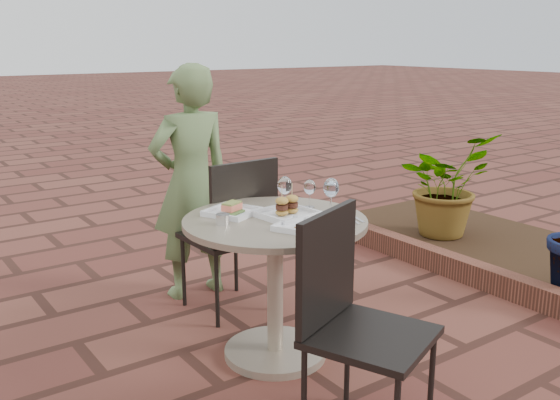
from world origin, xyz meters
TOP-DOWN VIEW (x-y plane):
  - ground at (0.00, 0.00)m, footprint 60.00×60.00m
  - cafe_table at (-0.04, 0.10)m, footprint 0.90×0.90m
  - chair_far at (0.07, 0.66)m, footprint 0.46×0.46m
  - chair_near at (-0.17, -0.60)m, footprint 0.57×0.57m
  - diner at (0.01, 1.08)m, footprint 0.54×0.37m
  - plate_salmon at (-0.17, 0.30)m, footprint 0.30×0.30m
  - plate_sliders at (0.03, 0.10)m, footprint 0.28×0.28m
  - plate_tuna at (-0.03, -0.10)m, footprint 0.29×0.29m
  - wine_glass_right at (0.24, 0.02)m, footprint 0.08×0.08m
  - wine_glass_mid at (0.10, 0.21)m, footprint 0.08×0.08m
  - wine_glass_far at (0.23, 0.18)m, footprint 0.06×0.06m
  - steel_ramekin at (-0.29, 0.17)m, footprint 0.08×0.08m
  - cutlery_set at (0.26, -0.11)m, footprint 0.16×0.23m
  - planter_curb at (1.60, 0.30)m, footprint 0.12×3.00m
  - mulch_bed at (2.30, 0.30)m, footprint 1.30×3.00m
  - potted_plant_a at (2.15, 0.89)m, footprint 0.77×0.68m

SIDE VIEW (x-z plane):
  - ground at x=0.00m, z-range 0.00..0.00m
  - mulch_bed at x=2.30m, z-range 0.00..0.06m
  - planter_curb at x=1.60m, z-range 0.00..0.15m
  - potted_plant_a at x=2.15m, z-range 0.06..0.88m
  - cafe_table at x=-0.04m, z-range 0.12..0.85m
  - chair_far at x=0.07m, z-range 0.08..1.01m
  - chair_near at x=-0.17m, z-range 0.08..1.01m
  - diner at x=0.01m, z-range 0.00..1.45m
  - cutlery_set at x=0.26m, z-range 0.73..0.73m
  - plate_tuna at x=-0.03m, z-range 0.73..0.76m
  - plate_salmon at x=-0.17m, z-range 0.72..0.78m
  - steel_ramekin at x=-0.29m, z-range 0.73..0.78m
  - plate_sliders at x=0.03m, z-range 0.68..0.84m
  - wine_glass_far at x=0.23m, z-range 0.76..0.91m
  - wine_glass_mid at x=0.10m, z-range 0.77..0.94m
  - wine_glass_right at x=0.24m, z-range 0.77..0.95m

